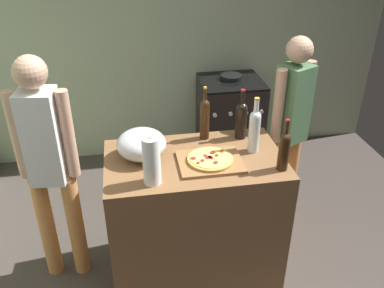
# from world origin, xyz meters

# --- Properties ---
(ground_plane) EXTENTS (4.38, 3.03, 0.02)m
(ground_plane) POSITION_xyz_m (0.00, 1.21, -0.01)
(ground_plane) COLOR #3F3833
(kitchen_wall_rear) EXTENTS (4.38, 0.10, 2.60)m
(kitchen_wall_rear) POSITION_xyz_m (0.00, 2.48, 1.30)
(kitchen_wall_rear) COLOR #99A889
(kitchen_wall_rear) RESTS_ON ground_plane
(counter) EXTENTS (1.15, 0.68, 0.94)m
(counter) POSITION_xyz_m (-0.09, 0.67, 0.47)
(counter) COLOR brown
(counter) RESTS_ON ground_plane
(cutting_board) EXTENTS (0.40, 0.32, 0.02)m
(cutting_board) POSITION_xyz_m (0.00, 0.60, 0.95)
(cutting_board) COLOR olive
(cutting_board) RESTS_ON counter
(pizza) EXTENTS (0.29, 0.29, 0.03)m
(pizza) POSITION_xyz_m (0.00, 0.60, 0.97)
(pizza) COLOR tan
(pizza) RESTS_ON cutting_board
(mixing_bowl) EXTENTS (0.31, 0.31, 0.19)m
(mixing_bowl) POSITION_xyz_m (-0.41, 0.75, 1.03)
(mixing_bowl) COLOR #B2B2B7
(mixing_bowl) RESTS_ON counter
(paper_towel_roll) EXTENTS (0.10, 0.10, 0.30)m
(paper_towel_roll) POSITION_xyz_m (-0.37, 0.45, 1.08)
(paper_towel_roll) COLOR white
(paper_towel_roll) RESTS_ON counter
(wine_bottle_clear) EXTENTS (0.07, 0.07, 0.38)m
(wine_bottle_clear) POSITION_xyz_m (0.31, 0.70, 1.10)
(wine_bottle_clear) COLOR silver
(wine_bottle_clear) RESTS_ON counter
(wine_bottle_dark) EXTENTS (0.08, 0.08, 0.36)m
(wine_bottle_dark) POSITION_xyz_m (0.28, 0.90, 1.08)
(wine_bottle_dark) COLOR black
(wine_bottle_dark) RESTS_ON counter
(wine_bottle_green) EXTENTS (0.07, 0.07, 0.34)m
(wine_bottle_green) POSITION_xyz_m (0.42, 0.46, 1.08)
(wine_bottle_green) COLOR #331E0F
(wine_bottle_green) RESTS_ON counter
(wine_bottle_amber) EXTENTS (0.07, 0.07, 0.38)m
(wine_bottle_amber) POSITION_xyz_m (0.03, 0.93, 1.10)
(wine_bottle_amber) COLOR #331E0F
(wine_bottle_amber) RESTS_ON counter
(stove) EXTENTS (0.59, 0.58, 0.94)m
(stove) POSITION_xyz_m (0.52, 2.08, 0.45)
(stove) COLOR black
(stove) RESTS_ON ground_plane
(person_in_stripes) EXTENTS (0.38, 0.22, 1.63)m
(person_in_stripes) POSITION_xyz_m (-1.00, 0.79, 0.94)
(person_in_stripes) COLOR #D88C4C
(person_in_stripes) RESTS_ON ground_plane
(person_in_red) EXTENTS (0.35, 0.27, 1.58)m
(person_in_red) POSITION_xyz_m (0.72, 1.08, 0.90)
(person_in_red) COLOR #D88C4C
(person_in_red) RESTS_ON ground_plane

